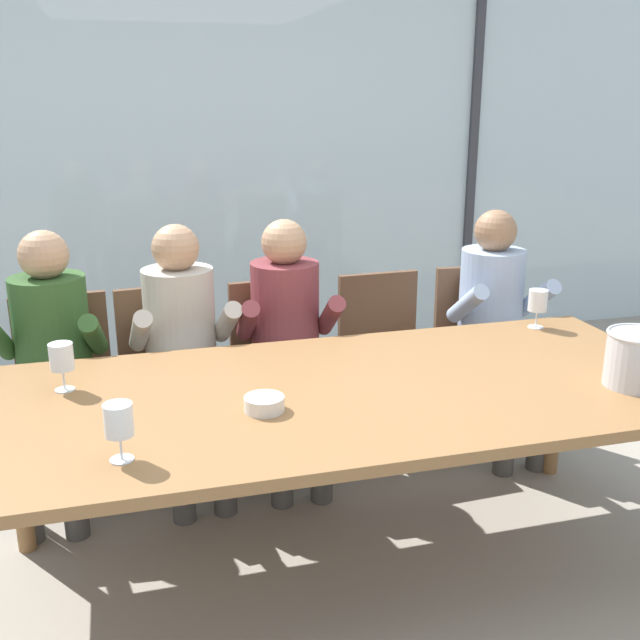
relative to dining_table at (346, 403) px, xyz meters
The scene contains 19 objects.
ground 1.22m from the dining_table, 90.00° to the left, with size 14.00×14.00×0.00m, color #9E9384.
window_glass_panel 2.68m from the dining_table, 90.00° to the left, with size 7.78×0.03×2.60m, color silver.
window_mullion_right 3.18m from the dining_table, 55.92° to the left, with size 0.06×0.06×2.60m, color #38383D.
hillside_vineyard 6.54m from the dining_table, 90.00° to the left, with size 13.78×2.40×1.43m, color #568942.
dining_table is the anchor object (origin of this frame).
chair_near_curtain 1.42m from the dining_table, 136.54° to the left, with size 0.47×0.47×0.90m.
chair_left_of_center 1.16m from the dining_table, 119.67° to the left, with size 0.49×0.49×0.90m.
chair_center 0.99m from the dining_table, 92.40° to the left, with size 0.46×0.46×0.90m.
chair_right_of_center 1.11m from the dining_table, 62.22° to the left, with size 0.46×0.46×0.90m.
chair_near_window_right 1.43m from the dining_table, 43.19° to the left, with size 0.47×0.47×0.90m.
person_olive_shirt 1.35m from the dining_table, 141.51° to the left, with size 0.49×0.63×1.21m.
person_beige_jumper 0.98m from the dining_table, 120.51° to the left, with size 0.49×0.63×1.21m.
person_maroon_top 0.84m from the dining_table, 91.18° to the left, with size 0.48×0.62×1.21m.
person_pale_blue_shirt 1.35m from the dining_table, 38.51° to the left, with size 0.46×0.61×1.21m.
ice_bucket_primary 1.05m from the dining_table, 14.10° to the right, with size 0.23×0.23×0.20m.
tasting_bowl 0.35m from the dining_table, 160.12° to the right, with size 0.13×0.13×0.05m, color silver.
wine_glass_by_left_taster 0.87m from the dining_table, 156.19° to the right, with size 0.08×0.08×0.17m.
wine_glass_near_bucket 1.14m from the dining_table, 23.60° to the left, with size 0.08×0.08×0.17m.
wine_glass_center_pour 1.01m from the dining_table, 165.65° to the left, with size 0.08×0.08×0.17m.
Camera 1 is at (-0.74, -2.33, 1.76)m, focal length 41.52 mm.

